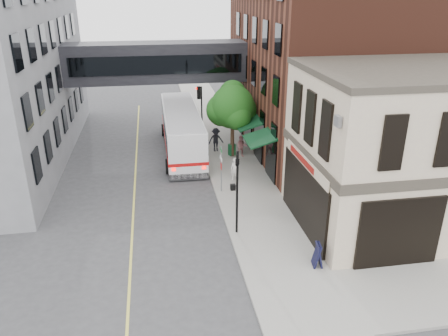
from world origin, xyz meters
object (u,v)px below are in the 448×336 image
object	(u,v)px
pedestrian_c	(216,140)
sandwich_board	(318,255)
bus	(182,129)
newspaper_box	(232,150)
pedestrian_b	(241,146)
pedestrian_a	(235,169)

from	to	relation	value
pedestrian_c	sandwich_board	xyz separation A→B (m)	(2.35, -15.73, -0.36)
bus	newspaper_box	world-z (taller)	bus
pedestrian_b	pedestrian_c	bearing A→B (deg)	145.43
pedestrian_c	newspaper_box	world-z (taller)	pedestrian_c
pedestrian_a	pedestrian_b	world-z (taller)	pedestrian_b
bus	pedestrian_a	world-z (taller)	bus
bus	pedestrian_a	distance (m)	7.26
newspaper_box	pedestrian_a	bearing A→B (deg)	-122.67
newspaper_box	sandwich_board	distance (m)	14.68
pedestrian_b	newspaper_box	world-z (taller)	pedestrian_b
bus	newspaper_box	bearing A→B (deg)	-29.08
pedestrian_b	sandwich_board	bearing A→B (deg)	-79.30
pedestrian_a	bus	bearing A→B (deg)	137.85
pedestrian_c	bus	bearing A→B (deg)	153.55
pedestrian_a	pedestrian_c	size ratio (longest dim) A/B	0.83
pedestrian_b	pedestrian_c	world-z (taller)	pedestrian_c
pedestrian_b	newspaper_box	size ratio (longest dim) A/B	1.85
bus	sandwich_board	distance (m)	17.37
bus	sandwich_board	size ratio (longest dim) A/B	10.69
bus	pedestrian_b	xyz separation A→B (m)	(4.25, -2.47, -0.85)
pedestrian_a	sandwich_board	bearing A→B (deg)	-55.57
newspaper_box	sandwich_board	bearing A→B (deg)	-109.62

